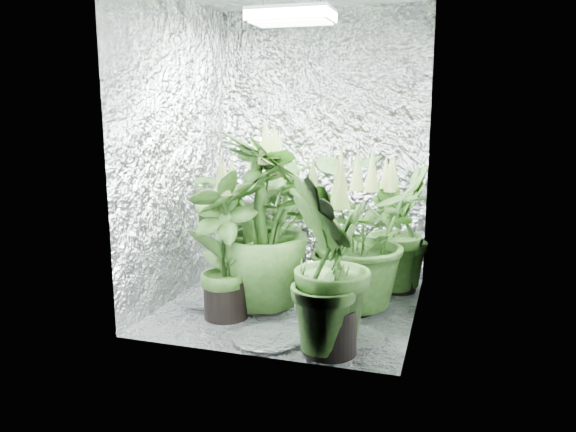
# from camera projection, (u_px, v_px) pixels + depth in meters

# --- Properties ---
(ground) EXTENTS (1.60, 1.60, 0.00)m
(ground) POSITION_uv_depth(u_px,v_px,m) (291.00, 304.00, 3.72)
(ground) COLOR white
(ground) RESTS_ON ground
(walls) EXTENTS (1.62, 1.62, 2.00)m
(walls) POSITION_uv_depth(u_px,v_px,m) (291.00, 154.00, 3.53)
(walls) COLOR white
(walls) RESTS_ON ground
(grow_lamp) EXTENTS (0.50, 0.30, 0.22)m
(grow_lamp) POSITION_uv_depth(u_px,v_px,m) (291.00, 16.00, 3.36)
(grow_lamp) COLOR gray
(grow_lamp) RESTS_ON ceiling
(plant_a) EXTENTS (1.09, 1.09, 1.13)m
(plant_a) POSITION_uv_depth(u_px,v_px,m) (265.00, 219.00, 3.83)
(plant_a) COLOR black
(plant_a) RESTS_ON ground
(plant_b) EXTENTS (0.70, 0.70, 1.06)m
(plant_b) POSITION_uv_depth(u_px,v_px,m) (277.00, 213.00, 4.32)
(plant_b) COLOR black
(plant_b) RESTS_ON ground
(plant_c) EXTENTS (0.62, 0.62, 0.97)m
(plant_c) POSITION_uv_depth(u_px,v_px,m) (399.00, 230.00, 3.92)
(plant_c) COLOR black
(plant_c) RESTS_ON ground
(plant_d) EXTENTS (0.88, 0.88, 1.21)m
(plant_d) POSITION_uv_depth(u_px,v_px,m) (262.00, 222.00, 3.56)
(plant_d) COLOR black
(plant_d) RESTS_ON ground
(plant_e) EXTENTS (0.93, 0.93, 1.04)m
(plant_e) POSITION_uv_depth(u_px,v_px,m) (352.00, 237.00, 3.52)
(plant_e) COLOR black
(plant_e) RESTS_ON ground
(plant_f) EXTENTS (0.68, 0.68, 1.01)m
(plant_f) POSITION_uv_depth(u_px,v_px,m) (225.00, 246.00, 3.42)
(plant_f) COLOR black
(plant_f) RESTS_ON ground
(plant_g) EXTENTS (0.59, 0.59, 1.04)m
(plant_g) POSITION_uv_depth(u_px,v_px,m) (331.00, 267.00, 2.91)
(plant_g) COLOR black
(plant_g) RESTS_ON ground
(circulation_fan) EXTENTS (0.16, 0.31, 0.35)m
(circulation_fan) POSITION_uv_depth(u_px,v_px,m) (394.00, 265.00, 4.10)
(circulation_fan) COLOR black
(circulation_fan) RESTS_ON ground
(plant_label) EXTENTS (0.06, 0.03, 0.09)m
(plant_label) POSITION_uv_depth(u_px,v_px,m) (341.00, 302.00, 2.90)
(plant_label) COLOR white
(plant_label) RESTS_ON plant_g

